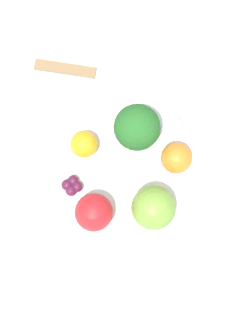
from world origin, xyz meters
TOP-DOWN VIEW (x-y plane):
  - ground_plane at (0.00, 0.00)m, footprint 6.00×6.00m
  - table_surface at (0.00, 0.00)m, footprint 1.20×1.20m
  - bowl at (0.00, 0.00)m, footprint 0.20×0.20m
  - broccoli at (-0.00, 0.05)m, footprint 0.06×0.06m
  - apple_red at (-0.02, -0.07)m, footprint 0.05×0.05m
  - apple_green at (0.05, -0.04)m, footprint 0.06×0.06m
  - orange_front at (-0.06, 0.01)m, footprint 0.04×0.04m
  - orange_back at (0.06, 0.03)m, footprint 0.04×0.04m
  - grape_cluster at (-0.06, -0.04)m, footprint 0.03×0.03m
  - spoon at (-0.13, 0.12)m, footprint 0.09×0.03m

SIDE VIEW (x-z plane):
  - ground_plane at x=0.00m, z-range 0.00..0.00m
  - table_surface at x=0.00m, z-range 0.00..0.02m
  - spoon at x=-0.13m, z-range 0.02..0.03m
  - bowl at x=0.00m, z-range 0.02..0.05m
  - grape_cluster at x=-0.06m, z-range 0.05..0.06m
  - orange_front at x=-0.06m, z-range 0.05..0.09m
  - orange_back at x=0.06m, z-range 0.05..0.09m
  - apple_red at x=-0.02m, z-range 0.05..0.10m
  - apple_green at x=0.05m, z-range 0.05..0.11m
  - broccoli at x=0.00m, z-range 0.06..0.13m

